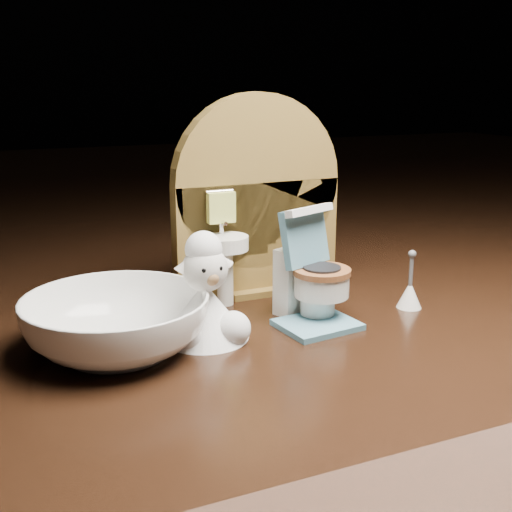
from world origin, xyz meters
The scene contains 6 objects.
backdrop_panel centered at (0.00, 0.06, 0.07)m, with size 0.13×0.05×0.15m.
toy_toilet centered at (0.01, 0.00, 0.03)m, with size 0.05×0.05×0.08m.
bath_mat centered at (0.01, -0.02, 0.00)m, with size 0.05×0.04×0.00m, color teal.
toilet_brush centered at (0.09, -0.01, 0.01)m, with size 0.02×0.02×0.04m.
plush_lamb centered at (-0.07, -0.01, 0.02)m, with size 0.06×0.06×0.07m.
ceramic_bowl centered at (-0.12, -0.01, 0.02)m, with size 0.11×0.11×0.04m, color white.
Camera 1 is at (-0.19, -0.37, 0.16)m, focal length 45.00 mm.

